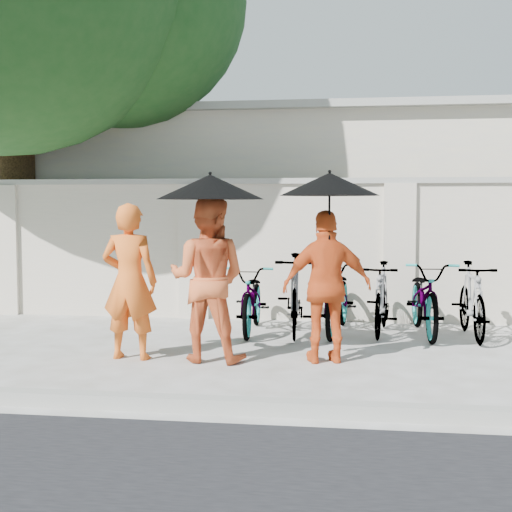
# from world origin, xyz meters

# --- Properties ---
(ground) EXTENTS (80.00, 80.00, 0.00)m
(ground) POSITION_xyz_m (0.00, 0.00, 0.00)
(ground) COLOR silver
(kerb) EXTENTS (40.00, 0.16, 0.12)m
(kerb) POSITION_xyz_m (0.00, -1.70, 0.06)
(kerb) COLOR gray
(kerb) RESTS_ON ground
(compound_wall) EXTENTS (20.00, 0.30, 2.00)m
(compound_wall) POSITION_xyz_m (1.00, 3.20, 1.00)
(compound_wall) COLOR beige
(compound_wall) RESTS_ON ground
(building_behind) EXTENTS (14.00, 6.00, 3.20)m
(building_behind) POSITION_xyz_m (2.00, 7.00, 1.60)
(building_behind) COLOR #B5AFA4
(building_behind) RESTS_ON ground
(monk_left) EXTENTS (0.64, 0.43, 1.71)m
(monk_left) POSITION_xyz_m (-1.06, 0.18, 0.85)
(monk_left) COLOR orange
(monk_left) RESTS_ON ground
(monk_center) EXTENTS (0.92, 0.75, 1.78)m
(monk_center) POSITION_xyz_m (-0.19, 0.20, 0.89)
(monk_center) COLOR #CF5A2B
(monk_center) RESTS_ON ground
(parasol_center) EXTENTS (1.14, 1.14, 1.00)m
(parasol_center) POSITION_xyz_m (-0.14, 0.12, 1.88)
(parasol_center) COLOR black
(parasol_center) RESTS_ON ground
(monk_right) EXTENTS (1.03, 0.62, 1.63)m
(monk_right) POSITION_xyz_m (1.09, 0.30, 0.82)
(monk_right) COLOR #D4501C
(monk_right) RESTS_ON ground
(parasol_right) EXTENTS (1.05, 1.05, 1.10)m
(parasol_right) POSITION_xyz_m (1.11, 0.22, 1.90)
(parasol_right) COLOR black
(parasol_right) RESTS_ON ground
(bike_0) EXTENTS (0.68, 1.77, 0.92)m
(bike_0) POSITION_xyz_m (0.04, 1.98, 0.46)
(bike_0) COLOR slate
(bike_0) RESTS_ON ground
(bike_1) EXTENTS (0.62, 1.78, 1.05)m
(bike_1) POSITION_xyz_m (0.61, 1.94, 0.53)
(bike_1) COLOR slate
(bike_1) RESTS_ON ground
(bike_2) EXTENTS (0.83, 1.91, 0.98)m
(bike_2) POSITION_xyz_m (1.17, 2.10, 0.49)
(bike_2) COLOR slate
(bike_2) RESTS_ON ground
(bike_3) EXTENTS (0.62, 1.62, 0.95)m
(bike_3) POSITION_xyz_m (1.73, 2.08, 0.47)
(bike_3) COLOR slate
(bike_3) RESTS_ON ground
(bike_4) EXTENTS (0.77, 1.90, 0.98)m
(bike_4) POSITION_xyz_m (2.29, 2.10, 0.49)
(bike_4) COLOR slate
(bike_4) RESTS_ON ground
(bike_5) EXTENTS (0.51, 1.63, 0.97)m
(bike_5) POSITION_xyz_m (2.85, 1.95, 0.49)
(bike_5) COLOR slate
(bike_5) RESTS_ON ground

